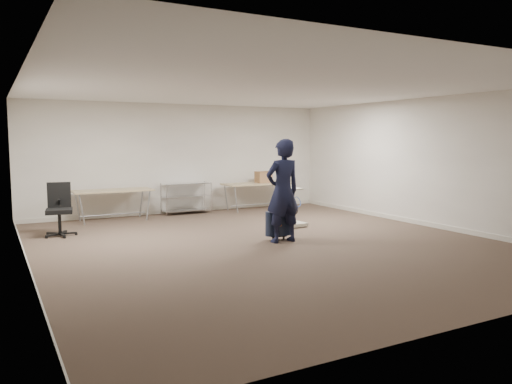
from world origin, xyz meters
TOP-DOWN VIEW (x-y plane):
  - ground at (0.00, 0.00)m, footprint 9.00×9.00m
  - room_shell at (0.00, 1.38)m, footprint 8.00×9.00m
  - folding_table_left at (-1.90, 3.95)m, footprint 1.80×0.75m
  - folding_table_right at (1.90, 3.95)m, footprint 1.80×0.75m
  - wire_shelf at (0.00, 4.20)m, footprint 1.22×0.47m
  - person at (0.32, -0.01)m, footprint 0.71×0.47m
  - suitcase at (0.35, 0.19)m, footprint 0.36×0.24m
  - office_chair at (-3.24, 2.60)m, footprint 0.63×0.63m
  - equipment_cart at (1.38, 1.27)m, footprint 0.49×0.49m
  - cardboard_box at (2.14, 3.99)m, footprint 0.41×0.31m

SIDE VIEW (x-z plane):
  - ground at x=0.00m, z-range 0.00..0.00m
  - room_shell at x=0.00m, z-range -4.45..4.55m
  - equipment_cart at x=1.38m, z-range -0.20..0.64m
  - suitcase at x=0.35m, z-range -0.15..0.77m
  - office_chair at x=-3.24m, z-range -0.21..0.84m
  - wire_shelf at x=0.00m, z-range 0.04..0.84m
  - folding_table_left at x=-1.90m, z-range 0.31..1.04m
  - folding_table_right at x=1.90m, z-range 0.31..1.04m
  - cardboard_box at x=2.14m, z-range 0.73..1.03m
  - person at x=0.32m, z-range 0.00..1.91m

